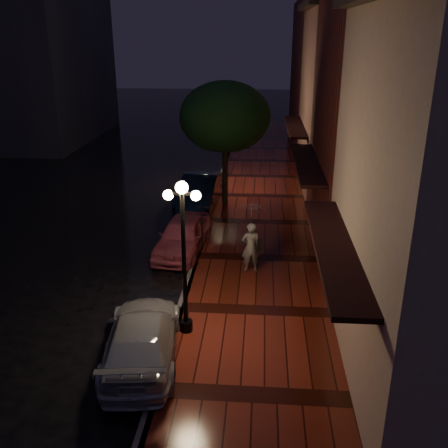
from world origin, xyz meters
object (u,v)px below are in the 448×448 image
at_px(pink_car, 183,235).
at_px(navy_car, 200,192).
at_px(streetlamp_near, 184,250).
at_px(woman_with_umbrella, 251,227).
at_px(street_tree, 225,119).
at_px(silver_car, 142,338).
at_px(streetlamp_far, 224,141).
at_px(parking_meter, 202,231).

xyz_separation_m(pink_car, navy_car, (0.00, 5.20, 0.10)).
relative_size(streetlamp_near, woman_with_umbrella, 1.74).
relative_size(pink_car, navy_car, 0.85).
xyz_separation_m(street_tree, silver_car, (-1.21, -12.17, -3.60)).
bearing_deg(silver_car, navy_car, -97.08).
bearing_deg(streetlamp_far, parking_meter, -91.35).
distance_m(streetlamp_near, woman_with_umbrella, 4.30).
bearing_deg(streetlamp_near, streetlamp_far, 90.00).
distance_m(silver_car, parking_meter, 6.77).
distance_m(streetlamp_near, pink_car, 6.00).
bearing_deg(parking_meter, pink_car, 170.19).
bearing_deg(street_tree, parking_meter, -94.81).
height_order(streetlamp_near, parking_meter, streetlamp_near).
xyz_separation_m(streetlamp_near, streetlamp_far, (0.00, 14.00, 0.00)).
bearing_deg(streetlamp_near, parking_meter, 92.07).
xyz_separation_m(woman_with_umbrella, parking_meter, (-1.88, 1.66, -0.88)).
xyz_separation_m(street_tree, parking_meter, (-0.46, -5.45, -3.33)).
bearing_deg(street_tree, pink_car, -102.65).
bearing_deg(pink_car, parking_meter, 1.23).
relative_size(street_tree, navy_car, 1.22).
relative_size(streetlamp_near, street_tree, 0.74).
xyz_separation_m(navy_car, parking_meter, (0.75, -5.27, 0.13)).
bearing_deg(street_tree, woman_with_umbrella, -78.72).
distance_m(street_tree, silver_car, 12.75).
bearing_deg(streetlamp_far, woman_with_umbrella, -80.59).
relative_size(streetlamp_far, navy_car, 0.91).
bearing_deg(woman_with_umbrella, streetlamp_far, -90.62).
bearing_deg(streetlamp_far, pink_car, -96.46).
distance_m(streetlamp_near, street_tree, 11.12).
relative_size(silver_car, woman_with_umbrella, 1.80).
height_order(navy_car, silver_car, navy_car).
relative_size(streetlamp_near, silver_car, 0.97).
relative_size(streetlamp_near, parking_meter, 3.43).
relative_size(pink_car, parking_meter, 3.21).
bearing_deg(silver_car, woman_with_umbrella, -124.52).
xyz_separation_m(streetlamp_near, silver_car, (-0.95, -1.18, -1.95)).
relative_size(street_tree, pink_car, 1.44).
relative_size(streetlamp_near, streetlamp_far, 1.00).
relative_size(streetlamp_far, woman_with_umbrella, 1.74).
distance_m(street_tree, navy_car, 3.67).
height_order(streetlamp_near, street_tree, street_tree).
distance_m(streetlamp_far, pink_car, 8.66).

